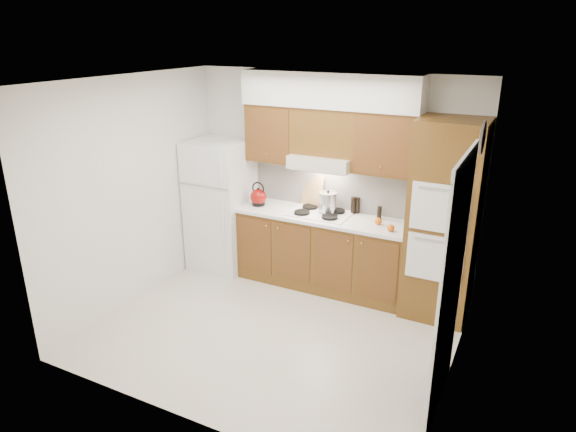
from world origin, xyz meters
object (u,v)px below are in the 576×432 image
at_px(stock_pot, 328,202).
at_px(oven_cabinet, 444,221).
at_px(kettle, 258,197).
at_px(fridge, 221,205).

bearing_deg(stock_pot, oven_cabinet, -4.13).
distance_m(kettle, stock_pot, 0.91).
bearing_deg(stock_pot, kettle, -172.15).
distance_m(oven_cabinet, stock_pot, 1.39).
bearing_deg(oven_cabinet, kettle, -179.41).
relative_size(fridge, kettle, 8.42).
height_order(fridge, stock_pot, fridge).
distance_m(oven_cabinet, kettle, 2.29).
bearing_deg(kettle, oven_cabinet, 14.68).
bearing_deg(oven_cabinet, stock_pot, 175.87).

